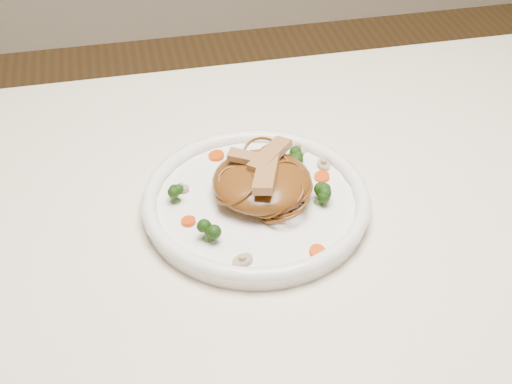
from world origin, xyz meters
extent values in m
cube|color=white|center=(0.00, 0.00, 0.73)|extent=(1.20, 0.80, 0.04)
cylinder|color=brown|center=(0.54, 0.34, 0.35)|extent=(0.06, 0.06, 0.71)
cylinder|color=white|center=(-0.05, 0.02, 0.76)|extent=(0.35, 0.35, 0.02)
ellipsoid|color=#633213|center=(-0.04, 0.03, 0.79)|extent=(0.16, 0.16, 0.04)
cube|color=#AA8350|center=(-0.02, 0.05, 0.81)|extent=(0.07, 0.07, 0.01)
cube|color=#AA8350|center=(-0.05, 0.05, 0.81)|extent=(0.06, 0.04, 0.01)
cube|color=#AA8350|center=(-0.04, 0.01, 0.81)|extent=(0.05, 0.08, 0.01)
cylinder|color=#D44307|center=(0.02, 0.09, 0.77)|extent=(0.02, 0.02, 0.00)
cylinder|color=#D44307|center=(-0.14, 0.00, 0.77)|extent=(0.02, 0.02, 0.00)
cylinder|color=#D44307|center=(0.05, 0.05, 0.77)|extent=(0.03, 0.03, 0.00)
cylinder|color=#D44307|center=(-0.08, 0.12, 0.77)|extent=(0.03, 0.03, 0.00)
cylinder|color=#D44307|center=(0.00, -0.09, 0.77)|extent=(0.02, 0.02, 0.00)
cylinder|color=tan|center=(-0.09, -0.09, 0.77)|extent=(0.03, 0.03, 0.01)
cylinder|color=tan|center=(0.06, 0.07, 0.77)|extent=(0.02, 0.02, 0.01)
cylinder|color=tan|center=(-0.14, 0.06, 0.77)|extent=(0.03, 0.03, 0.01)
cylinder|color=tan|center=(0.03, 0.11, 0.77)|extent=(0.03, 0.03, 0.01)
camera|label=1|loc=(-0.19, -0.65, 1.34)|focal=49.28mm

